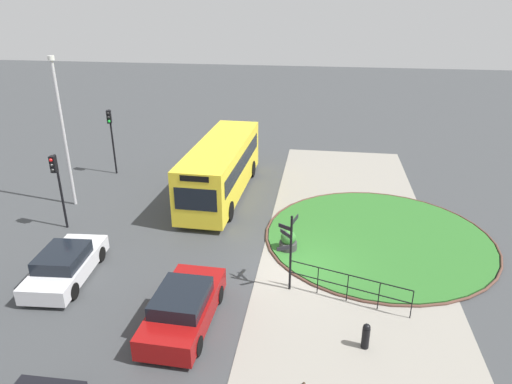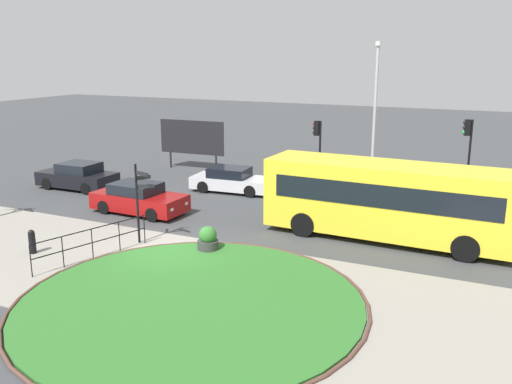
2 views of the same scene
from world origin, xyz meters
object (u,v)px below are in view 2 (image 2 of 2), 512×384
bus_yellow (388,199)px  car_near_lane (78,176)px  car_trailing (139,199)px  traffic_light_near (468,142)px  planter_near_signpost (208,240)px  traffic_light_far (318,140)px  signpost_directional (139,197)px  car_far_lane (232,180)px  bollard_foreground (32,241)px  lamppost_tall (375,113)px  billboard_left (192,138)px

bus_yellow → car_near_lane: size_ratio=2.24×
bus_yellow → car_trailing: 11.32m
bus_yellow → traffic_light_near: 7.81m
planter_near_signpost → traffic_light_far: bearing=87.3°
traffic_light_far → planter_near_signpost: (-0.52, -10.89, -2.30)m
signpost_directional → traffic_light_near: traffic_light_near is taller
car_near_lane → car_trailing: size_ratio=0.97×
planter_near_signpost → bus_yellow: bearing=36.5°
bus_yellow → traffic_light_far: 8.52m
signpost_directional → car_near_lane: 10.39m
car_far_lane → bollard_foreground: bearing=-105.7°
car_near_lane → lamppost_tall: lamppost_tall is taller
signpost_directional → car_trailing: size_ratio=0.71×
car_trailing → billboard_left: 10.01m
bollard_foreground → bus_yellow: (11.52, 7.21, 1.17)m
car_near_lane → traffic_light_near: bearing=-163.6°
car_near_lane → bollard_foreground: bearing=122.4°
bollard_foreground → car_far_lane: 11.76m
bollard_foreground → planter_near_signpost: planter_near_signpost is taller
bollard_foreground → bus_yellow: 13.64m
signpost_directional → bollard_foreground: signpost_directional is taller
signpost_directional → car_near_lane: size_ratio=0.72×
billboard_left → bus_yellow: bearing=-33.3°
traffic_light_far → bollard_foreground: bearing=65.0°
traffic_light_near → planter_near_signpost: (-7.96, -11.61, -2.55)m
traffic_light_far → lamppost_tall: (2.76, 0.98, 1.45)m
signpost_directional → bus_yellow: signpost_directional is taller
lamppost_tall → signpost_directional: bearing=-116.9°
car_trailing → traffic_light_near: (13.44, 8.49, 2.33)m
lamppost_tall → car_trailing: bearing=-135.0°
bollard_foreground → planter_near_signpost: bearing=27.2°
traffic_light_near → lamppost_tall: (-4.69, 0.26, 1.20)m
signpost_directional → bollard_foreground: 4.21m
bollard_foreground → billboard_left: billboard_left is taller
lamppost_tall → billboard_left: size_ratio=1.75×
bollard_foreground → car_trailing: bearing=87.2°
traffic_light_near → signpost_directional: bearing=31.5°
bollard_foreground → billboard_left: bearing=99.4°
lamppost_tall → billboard_left: 11.86m
billboard_left → planter_near_signpost: bearing=-59.1°
car_far_lane → planter_near_signpost: size_ratio=4.49×
car_far_lane → planter_near_signpost: (3.46, -8.57, -0.17)m
bus_yellow → traffic_light_far: size_ratio=2.62×
car_trailing → traffic_light_far: traffic_light_far is taller
car_near_lane → lamppost_tall: 16.34m
billboard_left → lamppost_tall: bearing=-6.3°
bus_yellow → car_near_lane: bus_yellow is taller
signpost_directional → car_near_lane: bearing=145.7°
planter_near_signpost → car_trailing: bearing=150.3°
car_trailing → traffic_light_far: size_ratio=1.20×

